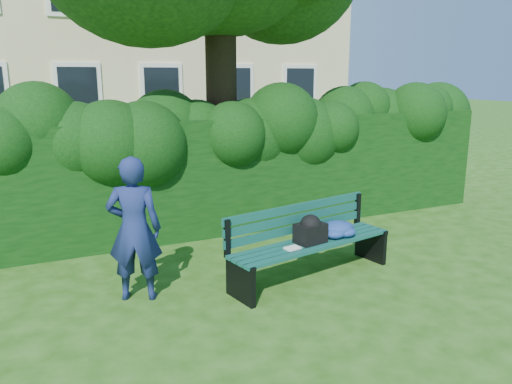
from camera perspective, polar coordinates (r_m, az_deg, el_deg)
name	(u,v)px	position (r m, az deg, el deg)	size (l,w,h in m)	color
ground	(276,276)	(6.33, 2.32, -9.54)	(80.00, 80.00, 0.00)	#214C0E
hedge	(214,174)	(8.01, -4.83, 2.03)	(10.00, 1.00, 1.80)	black
park_bench	(316,237)	(6.22, 6.82, -5.12)	(2.30, 0.98, 0.89)	#0D4136
man_reading	(134,229)	(5.62, -13.74, -4.14)	(0.59, 0.39, 1.62)	navy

